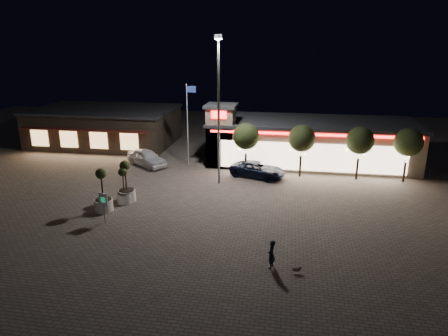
% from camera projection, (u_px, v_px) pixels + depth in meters
% --- Properties ---
extents(ground, '(90.00, 90.00, 0.00)m').
position_uv_depth(ground, '(170.00, 220.00, 27.70)').
color(ground, '#685D54').
rests_on(ground, ground).
extents(retail_building, '(20.40, 8.40, 6.10)m').
position_uv_depth(retail_building, '(305.00, 141.00, 40.44)').
color(retail_building, gray).
rests_on(retail_building, ground).
extents(restaurant_building, '(16.40, 11.00, 4.30)m').
position_uv_depth(restaurant_building, '(106.00, 126.00, 48.03)').
color(restaurant_building, '#382D23').
rests_on(restaurant_building, ground).
extents(floodlight_pole, '(0.60, 0.40, 12.38)m').
position_uv_depth(floodlight_pole, '(219.00, 103.00, 32.81)').
color(floodlight_pole, gray).
rests_on(floodlight_pole, ground).
extents(flagpole, '(0.95, 0.10, 8.00)m').
position_uv_depth(flagpole, '(188.00, 118.00, 38.80)').
color(flagpole, white).
rests_on(flagpole, ground).
extents(string_tree_a, '(2.42, 2.42, 4.79)m').
position_uv_depth(string_tree_a, '(246.00, 136.00, 36.36)').
color(string_tree_a, '#332319').
rests_on(string_tree_a, ground).
extents(string_tree_b, '(2.42, 2.42, 4.79)m').
position_uv_depth(string_tree_b, '(302.00, 139.00, 35.58)').
color(string_tree_b, '#332319').
rests_on(string_tree_b, ground).
extents(string_tree_c, '(2.42, 2.42, 4.79)m').
position_uv_depth(string_tree_c, '(360.00, 141.00, 34.80)').
color(string_tree_c, '#332319').
rests_on(string_tree_c, ground).
extents(string_tree_d, '(2.42, 2.42, 4.79)m').
position_uv_depth(string_tree_d, '(408.00, 142.00, 34.17)').
color(string_tree_d, '#332319').
rests_on(string_tree_d, ground).
extents(pickup_truck, '(5.50, 3.75, 1.40)m').
position_uv_depth(pickup_truck, '(258.00, 170.00, 36.28)').
color(pickup_truck, black).
rests_on(pickup_truck, ground).
extents(white_sedan, '(5.06, 4.35, 1.64)m').
position_uv_depth(white_sedan, '(147.00, 158.00, 39.60)').
color(white_sedan, white).
rests_on(white_sedan, ground).
extents(pedestrian, '(0.53, 0.67, 1.62)m').
position_uv_depth(pedestrian, '(271.00, 254.00, 21.55)').
color(pedestrian, black).
rests_on(pedestrian, ground).
extents(dog, '(0.49, 0.22, 0.26)m').
position_uv_depth(dog, '(297.00, 269.00, 21.20)').
color(dog, '#59514C').
rests_on(dog, ground).
extents(planter_left, '(1.33, 1.33, 3.28)m').
position_uv_depth(planter_left, '(126.00, 189.00, 30.63)').
color(planter_left, silver).
rests_on(planter_left, ground).
extents(planter_mid, '(1.32, 1.32, 3.25)m').
position_uv_depth(planter_mid, '(103.00, 198.00, 28.84)').
color(planter_mid, silver).
rests_on(planter_mid, ground).
extents(planter_right, '(1.15, 1.15, 2.82)m').
position_uv_depth(planter_right, '(124.00, 192.00, 30.35)').
color(planter_right, silver).
rests_on(planter_right, ground).
extents(valet_sign, '(0.69, 0.26, 2.13)m').
position_uv_depth(valet_sign, '(104.00, 202.00, 26.79)').
color(valet_sign, gray).
rests_on(valet_sign, ground).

